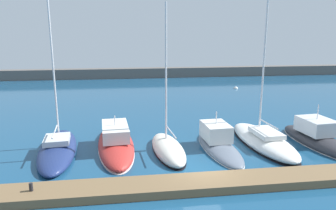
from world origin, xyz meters
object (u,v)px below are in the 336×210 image
object	(u,v)px
sailboat_ivory_third	(168,148)
motorboat_slate_fourth	(218,143)
motorboat_red_second	(116,142)
motorboat_charcoal_sixth	(317,138)
mooring_buoy_white	(236,89)
dock_bollard	(31,187)
sailboat_navy_nearest	(58,148)
sailboat_white_fifth	(263,140)

from	to	relation	value
sailboat_ivory_third	motorboat_slate_fourth	distance (m)	3.94
motorboat_red_second	motorboat_charcoal_sixth	bearing A→B (deg)	-99.01
motorboat_slate_fourth	motorboat_charcoal_sixth	distance (m)	8.17
motorboat_red_second	motorboat_charcoal_sixth	distance (m)	16.04
motorboat_red_second	motorboat_charcoal_sixth	xyz separation A→B (m)	(15.98, -1.36, 0.07)
mooring_buoy_white	dock_bollard	world-z (taller)	dock_bollard
motorboat_charcoal_sixth	mooring_buoy_white	world-z (taller)	motorboat_charcoal_sixth
motorboat_slate_fourth	sailboat_navy_nearest	bearing A→B (deg)	82.88
motorboat_red_second	motorboat_slate_fourth	distance (m)	7.93
motorboat_charcoal_sixth	dock_bollard	distance (m)	21.12
motorboat_red_second	sailboat_white_fifth	xyz separation A→B (m)	(11.64, -0.98, -0.02)
mooring_buoy_white	sailboat_ivory_third	bearing A→B (deg)	-119.56
motorboat_charcoal_sixth	sailboat_ivory_third	bearing A→B (deg)	86.04
sailboat_navy_nearest	mooring_buoy_white	world-z (taller)	sailboat_navy_nearest
sailboat_ivory_third	motorboat_charcoal_sixth	distance (m)	12.10
sailboat_ivory_third	motorboat_red_second	bearing A→B (deg)	62.14
motorboat_slate_fourth	mooring_buoy_white	bearing A→B (deg)	-25.79
motorboat_red_second	sailboat_ivory_third	bearing A→B (deg)	-116.79
sailboat_white_fifth	mooring_buoy_white	world-z (taller)	sailboat_white_fifth
sailboat_navy_nearest	mooring_buoy_white	bearing A→B (deg)	-48.33
sailboat_ivory_third	sailboat_white_fifth	bearing A→B (deg)	-90.43
motorboat_red_second	sailboat_ivory_third	world-z (taller)	sailboat_ivory_third
sailboat_white_fifth	mooring_buoy_white	xyz separation A→B (m)	(6.57, 24.61, -0.40)
sailboat_ivory_third	sailboat_navy_nearest	bearing A→B (deg)	77.16
motorboat_charcoal_sixth	sailboat_navy_nearest	bearing A→B (deg)	82.46
motorboat_red_second	motorboat_slate_fourth	xyz separation A→B (m)	(7.81, -1.36, 0.04)
sailboat_navy_nearest	sailboat_ivory_third	bearing A→B (deg)	-103.06
sailboat_navy_nearest	mooring_buoy_white	xyz separation A→B (m)	(22.46, 24.17, -0.37)
motorboat_red_second	motorboat_charcoal_sixth	size ratio (longest dim) A/B	1.20
sailboat_ivory_third	motorboat_charcoal_sixth	xyz separation A→B (m)	(12.09, 0.26, 0.16)
sailboat_white_fifth	dock_bollard	xyz separation A→B (m)	(-15.93, -6.30, 0.33)
sailboat_navy_nearest	sailboat_white_fifth	size ratio (longest dim) A/B	1.27
sailboat_navy_nearest	motorboat_charcoal_sixth	bearing A→B (deg)	-97.78
motorboat_slate_fourth	mooring_buoy_white	xyz separation A→B (m)	(10.40, 24.99, -0.46)
sailboat_navy_nearest	motorboat_slate_fourth	size ratio (longest dim) A/B	2.43
sailboat_ivory_third	mooring_buoy_white	distance (m)	29.04
motorboat_slate_fourth	sailboat_white_fifth	bearing A→B (deg)	-87.51
mooring_buoy_white	motorboat_red_second	bearing A→B (deg)	-127.61
sailboat_ivory_third	motorboat_slate_fourth	world-z (taller)	sailboat_ivory_third
sailboat_ivory_third	dock_bollard	xyz separation A→B (m)	(-8.18, -5.66, 0.40)
sailboat_white_fifth	sailboat_ivory_third	bearing A→B (deg)	90.92
sailboat_white_fifth	dock_bollard	bearing A→B (deg)	107.73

